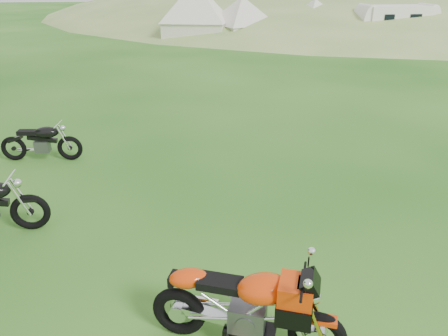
{
  "coord_description": "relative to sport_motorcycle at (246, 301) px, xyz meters",
  "views": [
    {
      "loc": [
        -0.51,
        -5.41,
        3.61
      ],
      "look_at": [
        0.18,
        0.4,
        0.99
      ],
      "focal_mm": 35.0,
      "sensor_mm": 36.0,
      "label": 1
    }
  ],
  "objects": [
    {
      "name": "hillside",
      "position": [
        23.88,
        42.0,
        -0.58
      ],
      "size": [
        80.0,
        64.0,
        8.0
      ],
      "primitive_type": "ellipsoid",
      "color": "#6B9149",
      "rests_on": "ground"
    },
    {
      "name": "tent_mid",
      "position": [
        3.54,
        22.94,
        0.66
      ],
      "size": [
        3.77,
        3.77,
        2.49
      ],
      "primitive_type": null,
      "rotation": [
        0.0,
        0.0,
        0.4
      ],
      "color": "beige",
      "rests_on": "ground"
    },
    {
      "name": "tent_right",
      "position": [
        7.97,
        23.29,
        0.61
      ],
      "size": [
        3.54,
        3.54,
        2.38
      ],
      "primitive_type": null,
      "rotation": [
        0.0,
        0.0,
        0.37
      ],
      "color": "beige",
      "rests_on": "ground"
    },
    {
      "name": "hedgerow",
      "position": [
        23.88,
        42.0,
        -0.58
      ],
      "size": [
        36.0,
        1.2,
        8.6
      ],
      "primitive_type": null,
      "color": "black",
      "rests_on": "ground"
    },
    {
      "name": "sport_motorcycle",
      "position": [
        0.0,
        0.0,
        0.0
      ],
      "size": [
        1.99,
        1.14,
        1.17
      ],
      "primitive_type": null,
      "rotation": [
        0.0,
        0.0,
        -0.36
      ],
      "color": "red",
      "rests_on": "ground"
    },
    {
      "name": "vintage_moto_c",
      "position": [
        -3.41,
        5.45,
        -0.15
      ],
      "size": [
        1.66,
        0.53,
        0.86
      ],
      "primitive_type": null,
      "rotation": [
        0.0,
        0.0,
        -0.1
      ],
      "color": "black",
      "rests_on": "ground"
    },
    {
      "name": "caravan",
      "position": [
        11.71,
        20.53,
        0.43
      ],
      "size": [
        4.36,
        1.96,
        2.03
      ],
      "primitive_type": null,
      "rotation": [
        0.0,
        0.0,
        0.0
      ],
      "color": "white",
      "rests_on": "ground"
    },
    {
      "name": "ground",
      "position": [
        -0.12,
        2.0,
        -0.58
      ],
      "size": [
        120.0,
        120.0,
        0.0
      ],
      "primitive_type": "plane",
      "color": "#174E10",
      "rests_on": "ground"
    },
    {
      "name": "tent_left",
      "position": [
        0.9,
        23.35,
        0.9
      ],
      "size": [
        4.13,
        4.13,
        2.97
      ],
      "primitive_type": null,
      "rotation": [
        0.0,
        0.0,
        -0.23
      ],
      "color": "silver",
      "rests_on": "ground"
    }
  ]
}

